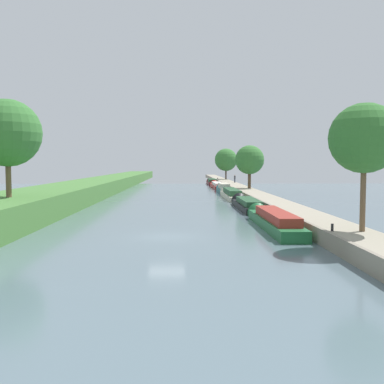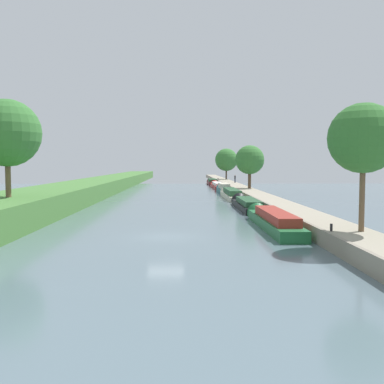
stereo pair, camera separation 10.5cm
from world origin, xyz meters
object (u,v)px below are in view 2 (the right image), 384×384
narrowboat_red (217,185)px  person_walking (235,179)px  narrowboat_black (246,204)px  mooring_bollard_far (218,179)px  narrowboat_maroon (212,182)px  narrowboat_cream (231,194)px  narrowboat_teal (223,188)px  narrowboat_green (272,220)px  mooring_bollard_near (331,227)px

narrowboat_red → person_walking: 4.60m
narrowboat_black → mooring_bollard_far: (1.80, 62.67, 0.72)m
narrowboat_red → narrowboat_maroon: 14.79m
narrowboat_black → narrowboat_red: size_ratio=0.81×
narrowboat_cream → person_walking: size_ratio=9.25×
narrowboat_teal → narrowboat_maroon: 28.99m
narrowboat_green → narrowboat_cream: 29.73m
narrowboat_green → narrowboat_maroon: (0.01, 71.88, -0.04)m
narrowboat_maroon → mooring_bollard_far: (1.90, 5.57, 0.65)m
mooring_bollard_near → narrowboat_green: bearing=103.1°
narrowboat_maroon → narrowboat_black: bearing=-89.9°
narrowboat_teal → mooring_bollard_far: bearing=87.0°
narrowboat_black → mooring_bollard_near: size_ratio=29.53×
narrowboat_green → narrowboat_teal: size_ratio=1.41×
mooring_bollard_near → mooring_bollard_far: bearing=90.0°
narrowboat_cream → mooring_bollard_far: bearing=87.7°
narrowboat_maroon → narrowboat_teal: bearing=-89.8°
narrowboat_black → mooring_bollard_far: mooring_bollard_far is taller
narrowboat_red → mooring_bollard_near: mooring_bollard_near is taller
narrowboat_green → narrowboat_teal: narrowboat_teal is taller
narrowboat_maroon → mooring_bollard_far: mooring_bollard_far is taller
person_walking → mooring_bollard_near: bearing=-91.8°
narrowboat_cream → person_walking: bearing=82.1°
narrowboat_teal → person_walking: bearing=76.2°
narrowboat_green → narrowboat_maroon: narrowboat_green is taller
person_walking → narrowboat_cream: bearing=-97.9°
narrowboat_red → mooring_bollard_far: 20.45m
mooring_bollard_near → mooring_bollard_far: (0.00, 85.61, 0.00)m
narrowboat_black → narrowboat_teal: 28.11m
narrowboat_green → person_walking: person_walking is taller
narrowboat_green → narrowboat_red: size_ratio=0.88×
narrowboat_red → narrowboat_maroon: size_ratio=1.27×
narrowboat_teal → narrowboat_maroon: (-0.10, 28.99, -0.08)m
narrowboat_cream → narrowboat_black: bearing=-89.5°
narrowboat_maroon → mooring_bollard_far: 5.92m
narrowboat_black → mooring_bollard_far: size_ratio=29.53×
narrowboat_teal → narrowboat_red: bearing=90.0°
narrowboat_cream → mooring_bollard_far: mooring_bollard_far is taller
narrowboat_maroon → mooring_bollard_near: 80.07m
narrowboat_red → person_walking: (3.96, 1.91, 1.37)m
narrowboat_teal → mooring_bollard_near: bearing=-88.0°
narrowboat_green → narrowboat_cream: narrowboat_green is taller
narrowboat_cream → mooring_bollard_near: 37.94m
narrowboat_green → person_walking: (4.07, 59.01, 1.25)m
narrowboat_black → narrowboat_teal: size_ratio=1.31×
narrowboat_teal → narrowboat_red: narrowboat_teal is taller
narrowboat_black → narrowboat_maroon: (-0.10, 57.10, 0.08)m
narrowboat_red → mooring_bollard_far: bearing=85.0°
narrowboat_cream → narrowboat_green: bearing=-90.0°
narrowboat_green → narrowboat_red: narrowboat_green is taller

